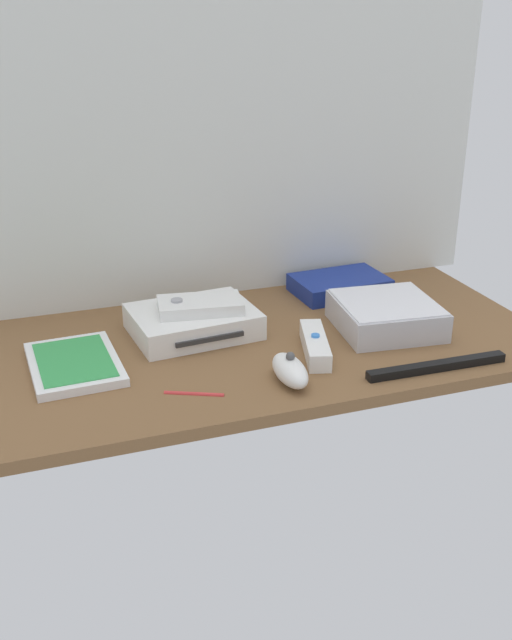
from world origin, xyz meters
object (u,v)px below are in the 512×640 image
(stylus_pen, at_px, (194,392))
(remote_nunchuk, at_px, (287,371))
(mini_computer, at_px, (386,315))
(remote_wand, at_px, (315,345))
(remote_classic_pad, at_px, (200,305))
(sensor_bar, at_px, (437,366))
(game_case, at_px, (74,364))
(game_console, at_px, (193,321))
(network_router, at_px, (340,285))

(stylus_pen, bearing_deg, remote_nunchuk, -4.44)
(mini_computer, xyz_separation_m, remote_wand, (-0.16, -0.05, -0.01))
(remote_classic_pad, bearing_deg, sensor_bar, -31.11)
(game_case, height_order, remote_nunchuk, remote_nunchuk)
(game_console, bearing_deg, remote_nunchuk, -74.08)
(stylus_pen, bearing_deg, remote_wand, 17.31)
(remote_nunchuk, distance_m, stylus_pen, 0.15)
(mini_computer, bearing_deg, remote_wand, -162.18)
(game_case, height_order, remote_wand, remote_wand)
(game_case, relative_size, stylus_pen, 2.18)
(mini_computer, distance_m, remote_wand, 0.17)
(remote_nunchuk, xyz_separation_m, sensor_bar, (0.24, -0.04, -0.01))
(remote_classic_pad, bearing_deg, remote_nunchuk, -62.53)
(remote_wand, distance_m, stylus_pen, 0.24)
(remote_nunchuk, relative_size, sensor_bar, 0.42)
(network_router, xyz_separation_m, sensor_bar, (0.00, -0.36, -0.01))
(sensor_bar, distance_m, stylus_pen, 0.39)
(game_console, xyz_separation_m, remote_wand, (0.17, -0.15, -0.01))
(network_router, bearing_deg, sensor_bar, -93.07)
(remote_wand, xyz_separation_m, stylus_pen, (-0.23, -0.07, -0.01))
(game_console, distance_m, game_case, 0.23)
(game_console, xyz_separation_m, sensor_bar, (0.33, -0.27, -0.01))
(mini_computer, relative_size, remote_wand, 1.23)
(mini_computer, distance_m, remote_classic_pad, 0.33)
(network_router, xyz_separation_m, remote_nunchuk, (-0.24, -0.32, 0.00))
(remote_classic_pad, bearing_deg, stylus_pen, -99.64)
(network_router, bearing_deg, mini_computer, -92.64)
(game_console, bearing_deg, game_case, -167.04)
(game_case, relative_size, remote_classic_pad, 1.27)
(mini_computer, relative_size, network_router, 1.00)
(remote_nunchuk, distance_m, sensor_bar, 0.24)
(game_case, distance_m, stylus_pen, 0.21)
(remote_classic_pad, bearing_deg, game_console, 156.19)
(remote_nunchuk, height_order, remote_classic_pad, remote_classic_pad)
(game_console, relative_size, network_router, 1.20)
(remote_nunchuk, height_order, sensor_bar, remote_nunchuk)
(remote_wand, xyz_separation_m, remote_classic_pad, (-0.16, 0.14, 0.04))
(remote_classic_pad, bearing_deg, remote_wand, -32.89)
(sensor_bar, relative_size, stylus_pen, 2.67)
(mini_computer, height_order, remote_nunchuk, mini_computer)
(remote_nunchuk, distance_m, remote_classic_pad, 0.24)
(game_case, xyz_separation_m, remote_classic_pad, (0.22, 0.06, 0.05))
(remote_wand, distance_m, remote_nunchuk, 0.12)
(network_router, bearing_deg, game_case, -166.26)
(game_case, relative_size, network_router, 1.05)
(game_case, height_order, remote_classic_pad, remote_classic_pad)
(mini_computer, distance_m, sensor_bar, 0.17)
(mini_computer, distance_m, network_router, 0.19)
(stylus_pen, bearing_deg, sensor_bar, -7.51)
(network_router, bearing_deg, stylus_pen, -144.17)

